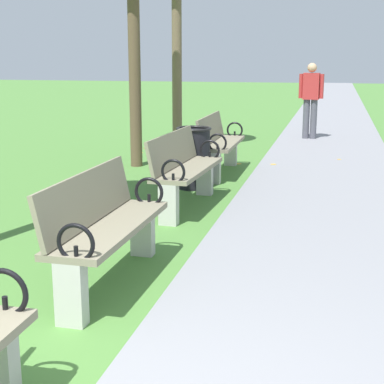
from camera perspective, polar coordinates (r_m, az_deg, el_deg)
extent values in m
cube|color=gray|center=(19.94, 13.47, 7.60)|extent=(2.22, 44.00, 0.02)
torus|color=black|center=(3.20, -17.77, -9.32)|extent=(0.27, 0.03, 0.27)
cylinder|color=black|center=(3.23, -17.67, -10.63)|extent=(0.03, 0.03, 0.12)
cube|color=gray|center=(4.62, -7.85, -3.41)|extent=(0.45, 1.60, 0.05)
cube|color=gray|center=(4.63, -10.11, -0.56)|extent=(0.13, 1.60, 0.40)
cube|color=#B7B5AD|center=(4.06, -11.66, -9.63)|extent=(0.20, 0.12, 0.45)
cube|color=#B7B5AD|center=(5.35, -4.82, -3.82)|extent=(0.20, 0.12, 0.45)
torus|color=black|center=(3.90, -11.23, -4.89)|extent=(0.27, 0.03, 0.27)
cylinder|color=black|center=(3.92, -11.18, -6.00)|extent=(0.03, 0.03, 0.12)
torus|color=black|center=(5.26, -4.21, 0.00)|extent=(0.27, 0.03, 0.27)
cylinder|color=black|center=(5.28, -4.19, -0.84)|extent=(0.03, 0.03, 0.12)
cube|color=gray|center=(6.93, -0.35, 2.23)|extent=(0.52, 1.62, 0.05)
cube|color=gray|center=(6.94, -1.85, 4.14)|extent=(0.20, 1.60, 0.40)
cube|color=#B7B5AD|center=(6.29, -2.28, -1.22)|extent=(0.21, 0.13, 0.45)
cube|color=#B7B5AD|center=(7.67, 1.25, 1.39)|extent=(0.21, 0.13, 0.45)
torus|color=black|center=(6.17, -1.84, 1.98)|extent=(0.27, 0.04, 0.27)
cylinder|color=black|center=(6.19, -1.84, 1.26)|extent=(0.03, 0.03, 0.12)
torus|color=black|center=(7.61, 1.74, 4.09)|extent=(0.27, 0.04, 0.27)
cylinder|color=black|center=(7.62, 1.73, 3.49)|extent=(0.03, 0.03, 0.12)
cube|color=gray|center=(9.03, 3.01, 4.75)|extent=(0.45, 1.60, 0.05)
cube|color=gray|center=(9.03, 1.84, 6.20)|extent=(0.13, 1.60, 0.40)
cube|color=#B7B5AD|center=(8.35, 2.09, 2.34)|extent=(0.20, 0.12, 0.45)
cube|color=#B7B5AD|center=(9.79, 3.77, 3.90)|extent=(0.20, 0.12, 0.45)
torus|color=black|center=(8.26, 2.49, 4.79)|extent=(0.27, 0.03, 0.27)
cylinder|color=black|center=(8.27, 2.48, 4.24)|extent=(0.03, 0.03, 0.12)
torus|color=black|center=(9.74, 4.17, 6.02)|extent=(0.27, 0.03, 0.27)
cylinder|color=black|center=(9.75, 4.17, 5.56)|extent=(0.03, 0.03, 0.12)
cylinder|color=brown|center=(9.64, -5.59, 11.66)|extent=(0.19, 0.19, 3.10)
cylinder|color=brown|center=(11.17, -1.48, 12.49)|extent=(0.18, 0.18, 3.34)
cylinder|color=#4C4C56|center=(13.11, 11.72, 6.95)|extent=(0.14, 0.14, 0.85)
cylinder|color=#4C4C56|center=(13.13, 11.02, 6.99)|extent=(0.14, 0.14, 0.85)
cube|color=#B22D2D|center=(13.07, 11.51, 10.04)|extent=(0.35, 0.24, 0.56)
sphere|color=tan|center=(13.06, 11.59, 11.75)|extent=(0.20, 0.20, 0.20)
cylinder|color=#B22D2D|center=(13.05, 12.49, 9.99)|extent=(0.09, 0.09, 0.52)
cylinder|color=#B22D2D|center=(13.10, 10.54, 10.09)|extent=(0.09, 0.09, 0.52)
cylinder|color=black|center=(8.04, 0.17, 3.20)|extent=(0.44, 0.44, 0.80)
torus|color=black|center=(7.98, 0.17, 6.17)|extent=(0.48, 0.48, 0.04)
cylinder|color=gold|center=(10.56, 14.09, 3.09)|extent=(0.07, 0.07, 0.00)
cylinder|color=gold|center=(9.52, 1.74, 2.30)|extent=(0.12, 0.12, 0.00)
cylinder|color=gold|center=(11.15, -4.98, 3.85)|extent=(0.11, 0.11, 0.00)
cylinder|color=gold|center=(9.86, 7.91, 2.69)|extent=(0.13, 0.13, 0.00)
cylinder|color=gold|center=(9.97, 4.56, 2.76)|extent=(0.11, 0.11, 0.00)
cylinder|color=gold|center=(6.43, -11.06, -3.20)|extent=(0.10, 0.10, 0.00)
cylinder|color=#93511E|center=(6.02, -12.05, -4.35)|extent=(0.09, 0.09, 0.00)
cylinder|color=#93511E|center=(11.68, -4.59, 4.27)|extent=(0.10, 0.10, 0.00)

